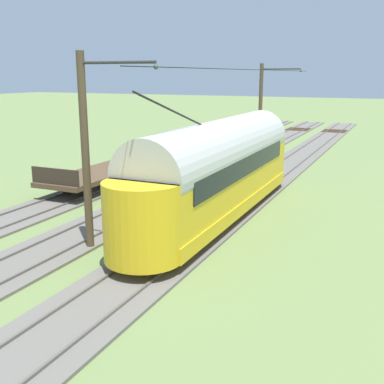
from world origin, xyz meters
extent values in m
plane|color=olive|center=(0.00, 0.00, 0.00)|extent=(220.00, 220.00, 0.00)
cube|color=#666059|center=(-4.02, 0.00, 0.05)|extent=(2.80, 80.00, 0.10)
cube|color=#59544C|center=(-3.31, 0.00, 0.14)|extent=(0.07, 80.00, 0.08)
cube|color=#59544C|center=(-4.74, 0.00, 0.14)|extent=(0.07, 80.00, 0.08)
cube|color=#47331E|center=(-4.02, -32.00, 0.11)|extent=(2.50, 0.24, 0.08)
cube|color=#47331E|center=(-4.02, -31.35, 0.11)|extent=(2.50, 0.24, 0.08)
cube|color=#47331E|center=(-4.02, -30.70, 0.11)|extent=(2.50, 0.24, 0.08)
cube|color=#47331E|center=(-4.02, -30.05, 0.11)|extent=(2.50, 0.24, 0.08)
cube|color=#47331E|center=(-4.02, -29.40, 0.11)|extent=(2.50, 0.24, 0.08)
cube|color=#666059|center=(0.00, 0.00, 0.05)|extent=(2.80, 80.00, 0.10)
cube|color=#59544C|center=(0.72, 0.00, 0.14)|extent=(0.07, 80.00, 0.08)
cube|color=#59544C|center=(-0.72, 0.00, 0.14)|extent=(0.07, 80.00, 0.08)
cube|color=#47331E|center=(0.00, -32.00, 0.11)|extent=(2.50, 0.24, 0.08)
cube|color=#47331E|center=(0.00, -31.35, 0.11)|extent=(2.50, 0.24, 0.08)
cube|color=#47331E|center=(0.00, -30.70, 0.11)|extent=(2.50, 0.24, 0.08)
cube|color=#47331E|center=(0.00, -30.05, 0.11)|extent=(2.50, 0.24, 0.08)
cube|color=#47331E|center=(0.00, -29.40, 0.11)|extent=(2.50, 0.24, 0.08)
cube|color=#666059|center=(4.02, 0.00, 0.05)|extent=(2.80, 80.00, 0.10)
cube|color=#59544C|center=(4.74, 0.00, 0.14)|extent=(0.07, 80.00, 0.08)
cube|color=#59544C|center=(3.31, 0.00, 0.14)|extent=(0.07, 80.00, 0.08)
cube|color=#47331E|center=(4.02, -32.00, 0.11)|extent=(2.50, 0.24, 0.08)
cube|color=#47331E|center=(4.02, -31.35, 0.11)|extent=(2.50, 0.24, 0.08)
cube|color=#47331E|center=(4.02, -30.70, 0.11)|extent=(2.50, 0.24, 0.08)
cube|color=#47331E|center=(4.02, -30.05, 0.11)|extent=(2.50, 0.24, 0.08)
cube|color=#47331E|center=(4.02, -29.40, 0.11)|extent=(2.50, 0.24, 0.08)
cube|color=gold|center=(-4.02, 4.49, 0.71)|extent=(2.65, 13.06, 0.55)
cube|color=gold|center=(-4.02, 4.49, 1.46)|extent=(2.55, 13.06, 0.95)
cube|color=gold|center=(-4.02, 4.49, 2.46)|extent=(2.55, 13.06, 1.05)
cylinder|color=#B7B7B2|center=(-4.02, 4.49, 2.98)|extent=(2.65, 12.80, 2.65)
cylinder|color=gold|center=(-4.02, -1.99, 1.70)|extent=(2.55, 2.55, 2.55)
cylinder|color=gold|center=(-4.02, 10.97, 1.70)|extent=(2.55, 2.55, 2.55)
cube|color=black|center=(-4.02, -3.12, 2.72)|extent=(1.63, 0.08, 0.36)
cube|color=black|center=(-4.02, -3.16, 2.41)|extent=(1.73, 0.06, 0.80)
cube|color=black|center=(-5.32, 4.49, 2.46)|extent=(0.04, 10.97, 0.80)
cube|color=black|center=(-2.73, 4.49, 2.46)|extent=(0.04, 10.97, 0.80)
cylinder|color=silver|center=(-4.02, -3.25, 1.46)|extent=(0.24, 0.06, 0.24)
cube|color=gray|center=(-4.02, -3.18, 0.53)|extent=(1.94, 0.12, 0.20)
cylinder|color=black|center=(-4.02, 8.90, 5.01)|extent=(0.07, 4.92, 1.47)
cylinder|color=black|center=(-4.74, 0.32, 0.56)|extent=(0.10, 0.76, 0.76)
cylinder|color=black|center=(-3.31, 0.32, 0.56)|extent=(0.10, 0.76, 0.76)
cylinder|color=black|center=(-4.74, 8.67, 0.56)|extent=(0.10, 0.76, 0.76)
cylinder|color=black|center=(-3.31, 8.67, 0.56)|extent=(0.10, 0.76, 0.76)
cube|color=brown|center=(4.02, 0.15, 0.85)|extent=(2.80, 11.37, 0.25)
cube|color=#33281E|center=(4.02, 5.63, 1.38)|extent=(2.80, 0.10, 0.80)
cylinder|color=black|center=(4.74, 4.13, 0.60)|extent=(0.10, 0.84, 0.84)
cylinder|color=black|center=(3.31, 4.13, 0.60)|extent=(0.10, 0.84, 0.84)
cylinder|color=black|center=(4.74, -3.83, 0.60)|extent=(0.10, 0.84, 0.84)
cylinder|color=black|center=(3.31, -3.83, 0.60)|extent=(0.10, 0.84, 0.84)
cylinder|color=#4C3D28|center=(-1.16, -11.35, 3.48)|extent=(0.28, 0.28, 6.96)
cylinder|color=#2D2D2D|center=(-2.59, -11.35, 6.56)|extent=(2.86, 0.10, 0.10)
sphere|color=#334733|center=(-4.02, -11.35, 6.41)|extent=(0.16, 0.16, 0.16)
cylinder|color=#4C3D28|center=(-1.16, 9.96, 3.48)|extent=(0.28, 0.28, 6.96)
cylinder|color=#2D2D2D|center=(-2.59, 9.96, 6.56)|extent=(2.86, 0.10, 0.10)
sphere|color=#334733|center=(-4.02, 9.96, 6.41)|extent=(0.16, 0.16, 0.16)
cylinder|color=black|center=(-4.02, -0.69, 6.41)|extent=(0.03, 25.32, 0.03)
cylinder|color=black|center=(-2.59, -11.35, 6.56)|extent=(2.86, 0.02, 0.02)
camera|label=1|loc=(-11.29, 23.25, 6.20)|focal=44.22mm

